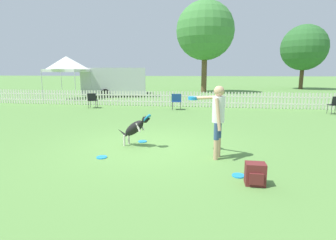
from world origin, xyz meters
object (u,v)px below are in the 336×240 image
Objects in this scene: backpack_on_grass at (255,174)px; frisbee_near_handler at (238,176)px; frisbee_near_dog at (143,141)px; equipment_trailer at (115,81)px; tree_right_grove at (304,48)px; canopy_tent_main at (67,64)px; frisbee_midfield at (102,157)px; folding_chair_green_right at (92,99)px; tree_left_grove at (205,31)px; folding_chair_center at (176,100)px; folding_chair_blue_left at (335,104)px; leaping_dog at (135,128)px; handler_person at (216,113)px.

frisbee_near_handler is at bearing 124.68° from backpack_on_grass.
equipment_trailer is at bearing 112.97° from frisbee_near_dog.
backpack_on_grass is at bearing -55.32° from frisbee_near_handler.
tree_right_grove is at bearing 20.29° from equipment_trailer.
frisbee_midfield is at bearing -57.92° from canopy_tent_main.
tree_left_grove reaches higher than folding_chair_green_right.
frisbee_near_dog is 0.28× the size of folding_chair_center.
tree_right_grove is at bearing 70.21° from frisbee_near_handler.
folding_chair_center is 9.10m from equipment_trailer.
frisbee_near_handler is 9.92m from folding_chair_blue_left.
folding_chair_green_right is at bearing -115.49° from tree_left_grove.
leaping_dog is 4.30× the size of frisbee_near_handler.
folding_chair_blue_left is at bearing 147.84° from leaping_dog.
handler_person is at bearing 111.92° from frisbee_near_handler.
folding_chair_green_right is 0.14× the size of equipment_trailer.
folding_chair_green_right reaches higher than frisbee_near_handler.
frisbee_midfield is at bearing 163.15° from backpack_on_grass.
frisbee_near_handler is at bearing -75.78° from equipment_trailer.
folding_chair_blue_left is (7.76, 6.19, 0.51)m from frisbee_near_dog.
tree_right_grove reaches higher than folding_chair_center.
folding_chair_green_right is (-6.95, 8.68, 0.49)m from frisbee_near_handler.
folding_chair_green_right is (-4.68, -0.05, -0.02)m from folding_chair_center.
folding_chair_green_right is at bearing -48.15° from canopy_tent_main.
folding_chair_green_right is at bearing 58.01° from handler_person.
backpack_on_grass reaches higher than frisbee_midfield.
folding_chair_center is at bearing 104.61° from frisbee_near_handler.
leaping_dog is 7.03m from folding_chair_center.
folding_chair_center is 0.10× the size of tree_left_grove.
frisbee_midfield is at bearing 37.03° from folding_chair_blue_left.
leaping_dog is 1.22× the size of folding_chair_blue_left.
frisbee_near_handler is 0.61× the size of backpack_on_grass.
equipment_trailer is at bearing -142.86° from tree_left_grove.
canopy_tent_main is (-10.33, 11.88, 1.46)m from handler_person.
folding_chair_center is 4.68m from folding_chair_green_right.
equipment_trailer is (2.59, 2.70, -1.31)m from canopy_tent_main.
frisbee_midfield is at bearing -8.77° from leaping_dog.
canopy_tent_main is 25.54m from tree_right_grove.
frisbee_near_dog is at bearing 68.64° from frisbee_midfield.
tree_left_grove is (-1.09, 20.99, 5.75)m from frisbee_near_handler.
folding_chair_green_right is (-7.20, 9.04, 0.30)m from backpack_on_grass.
folding_chair_blue_left is at bearing 59.91° from backpack_on_grass.
equipment_trailer is 22.05m from tree_right_grove.
folding_chair_green_right is at bearing -93.47° from equipment_trailer.
backpack_on_grass reaches higher than frisbee_near_dog.
canopy_tent_main is (-11.00, 13.28, 2.32)m from backpack_on_grass.
tree_right_grove is at bearing 35.47° from canopy_tent_main.
backpack_on_grass is at bearing -50.37° from canopy_tent_main.
canopy_tent_main is at bearing -21.58° from folding_chair_blue_left.
handler_person is 15.81m from canopy_tent_main.
folding_chair_center is at bearing 31.02° from handler_person.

